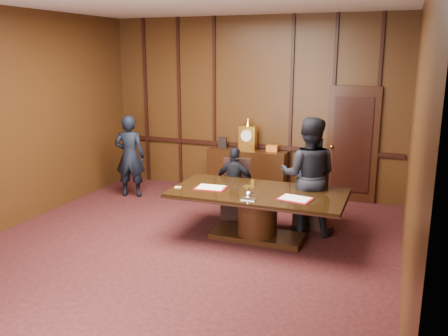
# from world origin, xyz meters

# --- Properties ---
(room) EXTENTS (7.00, 7.04, 3.50)m
(room) POSITION_xyz_m (0.07, 0.14, 1.72)
(room) COLOR black
(room) RESTS_ON ground
(sideboard) EXTENTS (1.60, 0.45, 1.54)m
(sideboard) POSITION_xyz_m (0.00, 3.26, 0.49)
(sideboard) COLOR black
(sideboard) RESTS_ON ground
(conference_table) EXTENTS (2.62, 1.32, 0.76)m
(conference_table) POSITION_xyz_m (0.90, 1.00, 0.51)
(conference_table) COLOR black
(conference_table) RESTS_ON ground
(folder_left) EXTENTS (0.48, 0.36, 0.02)m
(folder_left) POSITION_xyz_m (0.17, 0.89, 0.77)
(folder_left) COLOR #9F0E17
(folder_left) RESTS_ON conference_table
(folder_right) EXTENTS (0.51, 0.41, 0.02)m
(folder_right) POSITION_xyz_m (1.52, 0.79, 0.77)
(folder_right) COLOR #9F0E17
(folder_right) RESTS_ON conference_table
(inkstand) EXTENTS (0.20, 0.14, 0.12)m
(inkstand) POSITION_xyz_m (0.90, 0.55, 0.81)
(inkstand) COLOR white
(inkstand) RESTS_ON conference_table
(notepad) EXTENTS (0.11, 0.09, 0.01)m
(notepad) POSITION_xyz_m (-0.31, 0.73, 0.77)
(notepad) COLOR tan
(notepad) RESTS_ON conference_table
(chair_left) EXTENTS (0.58, 0.58, 0.99)m
(chair_left) POSITION_xyz_m (0.24, 1.87, 0.29)
(chair_left) COLOR black
(chair_left) RESTS_ON ground
(chair_right) EXTENTS (0.49, 0.49, 0.99)m
(chair_right) POSITION_xyz_m (1.55, 1.87, 0.29)
(chair_right) COLOR black
(chair_right) RESTS_ON ground
(signatory_left) EXTENTS (0.73, 0.31, 1.23)m
(signatory_left) POSITION_xyz_m (0.25, 1.80, 0.62)
(signatory_left) COLOR black
(signatory_left) RESTS_ON ground
(signatory_right) EXTENTS (0.71, 0.55, 1.30)m
(signatory_right) POSITION_xyz_m (1.55, 1.80, 0.65)
(signatory_right) COLOR black
(signatory_right) RESTS_ON ground
(witness_left) EXTENTS (0.67, 0.52, 1.63)m
(witness_left) POSITION_xyz_m (-2.11, 2.25, 0.81)
(witness_left) COLOR black
(witness_left) RESTS_ON ground
(witness_right) EXTENTS (0.95, 0.76, 1.85)m
(witness_right) POSITION_xyz_m (1.55, 1.54, 0.92)
(witness_right) COLOR black
(witness_right) RESTS_ON ground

